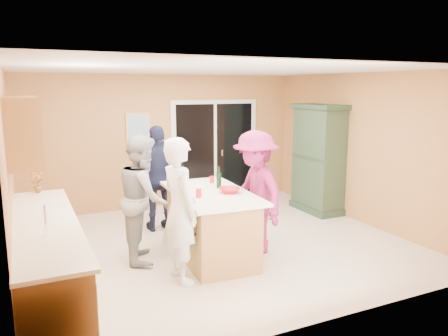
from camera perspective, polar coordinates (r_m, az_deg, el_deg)
name	(u,v)px	position (r m, az deg, el deg)	size (l,w,h in m)	color
floor	(218,244)	(6.75, -0.80, -9.88)	(5.50, 5.50, 0.00)	beige
ceiling	(217,69)	(6.33, -0.86, 12.75)	(5.50, 5.00, 0.10)	silver
wall_back	(166,141)	(8.73, -7.62, 3.48)	(5.50, 0.10, 2.60)	tan
wall_front	(325,198)	(4.31, 13.03, -3.88)	(5.50, 0.10, 2.60)	tan
wall_left	(10,176)	(5.86, -26.13, -0.91)	(0.10, 5.00, 2.60)	tan
wall_right	(362,149)	(7.94, 17.57, 2.40)	(0.10, 5.00, 2.60)	tan
left_cabinet_run	(48,269)	(5.08, -22.01, -12.11)	(0.65, 3.05, 1.24)	#B48A46
upper_cabinets	(22,129)	(5.59, -24.83, 4.65)	(0.35, 1.60, 0.75)	#B48A46
sliding_door	(215,151)	(9.10, -1.20, 2.27)	(1.90, 0.07, 2.10)	silver
framed_picture	(138,127)	(8.53, -11.16, 5.24)	(0.46, 0.04, 0.56)	tan
kitchen_island	(211,227)	(6.12, -1.72, -7.67)	(1.08, 1.85, 0.95)	#B48A46
green_hutch	(318,160)	(8.47, 12.23, 1.04)	(0.59, 1.11, 2.04)	#233927
woman_white	(180,210)	(5.32, -5.78, -5.52)	(0.65, 0.43, 1.78)	white
woman_grey	(144,198)	(6.06, -10.45, -3.88)	(0.84, 0.66, 1.73)	#969698
woman_navy	(159,178)	(7.27, -8.46, -1.35)	(1.02, 0.43, 1.75)	#1B233B
woman_magenta	(255,193)	(6.21, 4.13, -3.23)	(1.14, 0.65, 1.76)	#94205F
serving_bowl	(229,190)	(5.91, 0.72, -2.91)	(0.28, 0.28, 0.07)	#AD131E
tulip_vase	(37,181)	(6.42, -23.27, -1.55)	(0.18, 0.12, 0.33)	red
tumbler_near	(212,180)	(6.52, -1.60, -1.52)	(0.07, 0.07, 0.10)	#AD131E
tumbler_far	(199,193)	(5.66, -3.32, -3.30)	(0.08, 0.08, 0.11)	#AD131E
wine_bottle	(219,180)	(6.17, -0.68, -1.52)	(0.07, 0.07, 0.31)	black
white_plate	(197,183)	(6.48, -3.58, -1.97)	(0.25, 0.25, 0.02)	white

